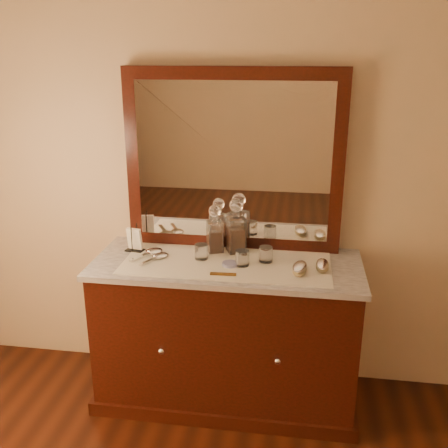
{
  "coord_description": "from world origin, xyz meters",
  "views": [
    {
      "loc": [
        0.36,
        -0.53,
        1.92
      ],
      "look_at": [
        0.0,
        1.85,
        1.1
      ],
      "focal_mm": 40.73,
      "sensor_mm": 36.0,
      "label": 1
    }
  ],
  "objects": [
    {
      "name": "brush_far",
      "position": [
        0.5,
        1.93,
        0.87
      ],
      "size": [
        0.07,
        0.15,
        0.04
      ],
      "color": "#8F7E57",
      "rests_on": "lace_runner"
    },
    {
      "name": "brush_near",
      "position": [
        0.39,
        1.87,
        0.88
      ],
      "size": [
        0.09,
        0.17,
        0.04
      ],
      "color": "#8F7E57",
      "rests_on": "lace_runner"
    },
    {
      "name": "tumblers",
      "position": [
        0.05,
        1.96,
        0.9
      ],
      "size": [
        0.42,
        0.14,
        0.08
      ],
      "color": "white",
      "rests_on": "lace_runner"
    },
    {
      "name": "dresser_cabinet",
      "position": [
        0.0,
        1.96,
        0.41
      ],
      "size": [
        1.4,
        0.55,
        0.82
      ],
      "primitive_type": "cube",
      "color": "black",
      "rests_on": "floor"
    },
    {
      "name": "hand_mirror_inner",
      "position": [
        -0.38,
        1.94,
        0.86
      ],
      "size": [
        0.14,
        0.2,
        0.02
      ],
      "color": "silver",
      "rests_on": "lace_runner"
    },
    {
      "name": "pin_dish",
      "position": [
        0.03,
        1.91,
        0.86
      ],
      "size": [
        0.09,
        0.09,
        0.01
      ],
      "primitive_type": "cylinder",
      "rotation": [
        0.0,
        0.0,
        0.02
      ],
      "color": "silver",
      "rests_on": "lace_runner"
    },
    {
      "name": "knob_right",
      "position": [
        0.3,
        1.67,
        0.45
      ],
      "size": [
        0.04,
        0.04,
        0.04
      ],
      "primitive_type": "sphere",
      "color": "silver",
      "rests_on": "dresser_cabinet"
    },
    {
      "name": "dresser_plinth",
      "position": [
        0.0,
        1.96,
        0.04
      ],
      "size": [
        1.46,
        0.59,
        0.08
      ],
      "primitive_type": "cube",
      "color": "black",
      "rests_on": "floor"
    },
    {
      "name": "mirror_frame",
      "position": [
        0.0,
        2.2,
        1.35
      ],
      "size": [
        1.2,
        0.08,
        1.0
      ],
      "primitive_type": "cube",
      "color": "black",
      "rests_on": "marble_top"
    },
    {
      "name": "napkin_rack",
      "position": [
        -0.54,
        2.04,
        0.91
      ],
      "size": [
        0.11,
        0.08,
        0.15
      ],
      "color": "black",
      "rests_on": "marble_top"
    },
    {
      "name": "room_shell",
      "position": [
        0.0,
        0.0,
        1.4
      ],
      "size": [
        8.5,
        9.0,
        2.8
      ],
      "color": "black",
      "rests_on": "ground"
    },
    {
      "name": "knob_left",
      "position": [
        -0.3,
        1.67,
        0.45
      ],
      "size": [
        0.04,
        0.04,
        0.04
      ],
      "primitive_type": "sphere",
      "color": "silver",
      "rests_on": "dresser_cabinet"
    },
    {
      "name": "marble_top",
      "position": [
        0.0,
        1.96,
        0.83
      ],
      "size": [
        1.44,
        0.59,
        0.03
      ],
      "primitive_type": "cube",
      "color": "silver",
      "rests_on": "dresser_cabinet"
    },
    {
      "name": "hand_mirror_outer",
      "position": [
        -0.43,
        2.0,
        0.86
      ],
      "size": [
        0.16,
        0.23,
        0.02
      ],
      "color": "silver",
      "rests_on": "lace_runner"
    },
    {
      "name": "decanter_left",
      "position": [
        -0.09,
        2.09,
        0.96
      ],
      "size": [
        0.11,
        0.11,
        0.27
      ],
      "color": "#8C4314",
      "rests_on": "lace_runner"
    },
    {
      "name": "comb",
      "position": [
        0.01,
        1.78,
        0.86
      ],
      "size": [
        0.13,
        0.03,
        0.01
      ],
      "primitive_type": "cube",
      "rotation": [
        0.0,
        0.0,
        0.06
      ],
      "color": "brown",
      "rests_on": "lace_runner"
    },
    {
      "name": "lace_runner",
      "position": [
        0.0,
        1.94,
        0.85
      ],
      "size": [
        1.1,
        0.45,
        0.0
      ],
      "primitive_type": "cube",
      "color": "silver",
      "rests_on": "marble_top"
    },
    {
      "name": "mirror_glass",
      "position": [
        0.0,
        2.17,
        1.35
      ],
      "size": [
        1.06,
        0.01,
        0.86
      ],
      "primitive_type": "cube",
      "color": "white",
      "rests_on": "marble_top"
    },
    {
      "name": "decanter_right",
      "position": [
        0.03,
        2.1,
        0.97
      ],
      "size": [
        0.12,
        0.12,
        0.31
      ],
      "color": "#8C4314",
      "rests_on": "lace_runner"
    }
  ]
}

